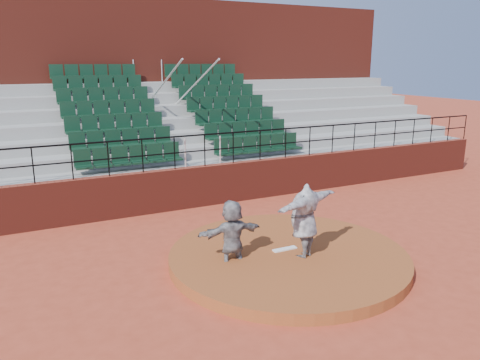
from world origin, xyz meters
name	(u,v)px	position (x,y,z in m)	size (l,w,h in m)	color
ground	(288,262)	(0.00, 0.00, 0.00)	(90.00, 90.00, 0.00)	#AB3F26
pitchers_mound	(288,257)	(0.00, 0.00, 0.12)	(5.50, 5.50, 0.25)	brown
pitching_rubber	(285,249)	(0.00, 0.15, 0.27)	(0.60, 0.15, 0.03)	white
boundary_wall	(205,185)	(0.00, 5.00, 0.65)	(24.00, 0.30, 1.30)	maroon
wall_railing	(205,143)	(0.00, 5.00, 2.03)	(24.04, 0.05, 1.03)	black
seating_deck	(169,144)	(0.00, 8.65, 1.44)	(24.00, 5.97, 4.63)	gray
press_box_facade	(139,84)	(0.00, 12.60, 3.55)	(24.00, 3.00, 7.10)	maroon
pitcher	(304,220)	(0.18, -0.34, 1.10)	(2.08, 0.57, 1.69)	black
fielder	(232,235)	(-1.33, 0.23, 0.81)	(1.50, 0.48, 1.61)	black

